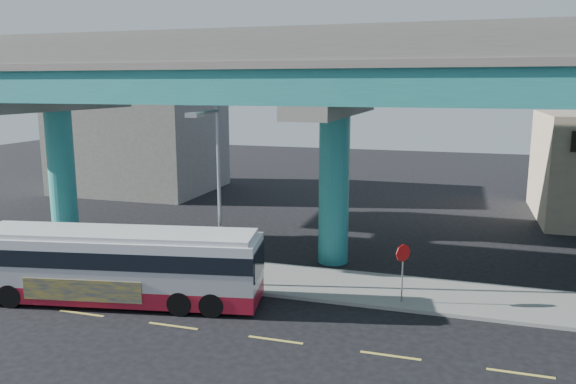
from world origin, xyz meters
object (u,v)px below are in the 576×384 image
(transit_bus, at_px, (118,263))
(parked_car, at_px, (135,250))
(stop_sign, at_px, (403,261))
(street_lamp, at_px, (213,173))

(transit_bus, distance_m, parked_car, 4.83)
(transit_bus, relative_size, stop_sign, 4.92)
(parked_car, xyz_separation_m, street_lamp, (5.29, -2.13, 4.43))
(parked_car, distance_m, stop_sign, 13.24)
(parked_car, xyz_separation_m, stop_sign, (13.12, -1.39, 1.12))
(parked_car, bearing_deg, stop_sign, -115.78)
(street_lamp, distance_m, stop_sign, 8.54)
(transit_bus, distance_m, street_lamp, 5.35)
(parked_car, height_order, stop_sign, stop_sign)
(stop_sign, bearing_deg, transit_bus, 170.96)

